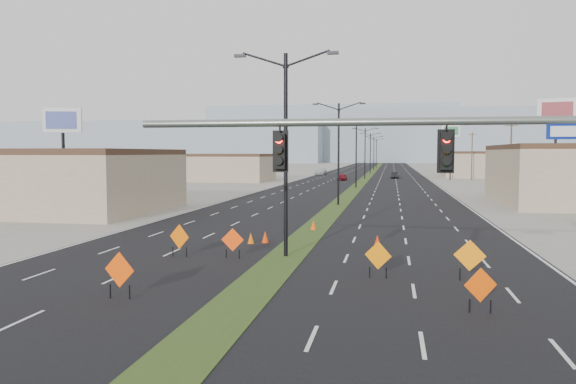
% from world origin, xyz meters
% --- Properties ---
extents(ground, '(600.00, 600.00, 0.00)m').
position_xyz_m(ground, '(0.00, 0.00, 0.00)').
color(ground, gray).
rests_on(ground, ground).
extents(road_surface, '(25.00, 400.00, 0.02)m').
position_xyz_m(road_surface, '(0.00, 100.00, 0.00)').
color(road_surface, black).
rests_on(road_surface, ground).
extents(median_strip, '(2.00, 400.00, 0.04)m').
position_xyz_m(median_strip, '(0.00, 100.00, 0.00)').
color(median_strip, '#2C4619').
rests_on(median_strip, ground).
extents(building_sw_far, '(30.00, 14.00, 4.50)m').
position_xyz_m(building_sw_far, '(-32.00, 85.00, 2.25)').
color(building_sw_far, tan).
rests_on(building_sw_far, ground).
extents(building_se_far, '(44.00, 16.00, 5.00)m').
position_xyz_m(building_se_far, '(38.00, 110.00, 2.50)').
color(building_se_far, tan).
rests_on(building_se_far, ground).
extents(mesa_west, '(180.00, 50.00, 22.00)m').
position_xyz_m(mesa_west, '(-120.00, 280.00, 11.00)').
color(mesa_west, '#8A9EAC').
rests_on(mesa_west, ground).
extents(mesa_center, '(220.00, 50.00, 28.00)m').
position_xyz_m(mesa_center, '(40.00, 300.00, 14.00)').
color(mesa_center, '#8A9EAC').
rests_on(mesa_center, ground).
extents(mesa_backdrop, '(140.00, 50.00, 32.00)m').
position_xyz_m(mesa_backdrop, '(-30.00, 320.00, 16.00)').
color(mesa_backdrop, '#8A9EAC').
rests_on(mesa_backdrop, ground).
extents(signal_mast, '(16.30, 0.60, 8.00)m').
position_xyz_m(signal_mast, '(8.56, 2.00, 4.79)').
color(signal_mast, slate).
rests_on(signal_mast, ground).
extents(streetlight_0, '(5.15, 0.24, 10.02)m').
position_xyz_m(streetlight_0, '(0.00, 12.00, 5.42)').
color(streetlight_0, black).
rests_on(streetlight_0, ground).
extents(streetlight_1, '(5.15, 0.24, 10.02)m').
position_xyz_m(streetlight_1, '(0.00, 40.00, 5.42)').
color(streetlight_1, black).
rests_on(streetlight_1, ground).
extents(streetlight_2, '(5.15, 0.24, 10.02)m').
position_xyz_m(streetlight_2, '(0.00, 68.00, 5.42)').
color(streetlight_2, black).
rests_on(streetlight_2, ground).
extents(streetlight_3, '(5.15, 0.24, 10.02)m').
position_xyz_m(streetlight_3, '(0.00, 96.00, 5.42)').
color(streetlight_3, black).
rests_on(streetlight_3, ground).
extents(streetlight_4, '(5.15, 0.24, 10.02)m').
position_xyz_m(streetlight_4, '(0.00, 124.00, 5.42)').
color(streetlight_4, black).
rests_on(streetlight_4, ground).
extents(streetlight_5, '(5.15, 0.24, 10.02)m').
position_xyz_m(streetlight_5, '(0.00, 152.00, 5.42)').
color(streetlight_5, black).
rests_on(streetlight_5, ground).
extents(streetlight_6, '(5.15, 0.24, 10.02)m').
position_xyz_m(streetlight_6, '(0.00, 180.00, 5.42)').
color(streetlight_6, black).
rests_on(streetlight_6, ground).
extents(utility_pole_1, '(1.60, 0.20, 9.00)m').
position_xyz_m(utility_pole_1, '(20.00, 60.00, 4.67)').
color(utility_pole_1, '#4C3823').
rests_on(utility_pole_1, ground).
extents(utility_pole_2, '(1.60, 0.20, 9.00)m').
position_xyz_m(utility_pole_2, '(20.00, 95.00, 4.67)').
color(utility_pole_2, '#4C3823').
rests_on(utility_pole_2, ground).
extents(utility_pole_3, '(1.60, 0.20, 9.00)m').
position_xyz_m(utility_pole_3, '(20.00, 130.00, 4.67)').
color(utility_pole_3, '#4C3823').
rests_on(utility_pole_3, ground).
extents(car_left, '(1.77, 3.83, 1.27)m').
position_xyz_m(car_left, '(-3.96, 89.91, 0.63)').
color(car_left, maroon).
rests_on(car_left, ground).
extents(car_mid, '(1.73, 4.06, 1.30)m').
position_xyz_m(car_mid, '(5.87, 100.22, 0.65)').
color(car_mid, black).
rests_on(car_mid, ground).
extents(car_far, '(2.74, 5.63, 1.58)m').
position_xyz_m(car_far, '(-11.16, 115.69, 0.79)').
color(car_far, silver).
rests_on(car_far, ground).
extents(construction_sign_0, '(1.16, 0.48, 1.63)m').
position_xyz_m(construction_sign_0, '(-5.18, 11.00, 0.96)').
color(construction_sign_0, '#F06305').
rests_on(construction_sign_0, ground).
extents(construction_sign_1, '(1.24, 0.32, 1.68)m').
position_xyz_m(construction_sign_1, '(-4.28, 3.00, 0.99)').
color(construction_sign_1, '#FE4A05').
rests_on(construction_sign_1, ground).
extents(construction_sign_2, '(1.13, 0.05, 1.50)m').
position_xyz_m(construction_sign_2, '(-2.46, 11.03, 0.88)').
color(construction_sign_2, '#FF4305').
rests_on(construction_sign_2, ground).
extents(construction_sign_3, '(1.10, 0.45, 1.55)m').
position_xyz_m(construction_sign_3, '(4.63, 7.93, 0.91)').
color(construction_sign_3, orange).
rests_on(construction_sign_3, ground).
extents(construction_sign_4, '(1.25, 0.27, 1.69)m').
position_xyz_m(construction_sign_4, '(8.27, 8.12, 0.99)').
color(construction_sign_4, orange).
rests_on(construction_sign_4, ground).
extents(construction_sign_5, '(1.07, 0.39, 1.49)m').
position_xyz_m(construction_sign_5, '(7.99, 3.45, 0.87)').
color(construction_sign_5, '#F44D05').
rests_on(construction_sign_5, ground).
extents(cone_0, '(0.48, 0.48, 0.65)m').
position_xyz_m(cone_0, '(-2.70, 15.58, 0.32)').
color(cone_0, '#DA5C04').
rests_on(cone_0, ground).
extents(cone_1, '(0.48, 0.48, 0.63)m').
position_xyz_m(cone_1, '(4.41, 16.10, 0.32)').
color(cone_1, red).
rests_on(cone_1, ground).
extents(cone_2, '(0.47, 0.47, 0.69)m').
position_xyz_m(cone_2, '(0.04, 21.70, 0.34)').
color(cone_2, '#FF4B05').
rests_on(cone_2, ground).
extents(cone_3, '(0.51, 0.51, 0.69)m').
position_xyz_m(cone_3, '(-1.97, 16.05, 0.34)').
color(cone_3, '#DE3704').
rests_on(cone_3, ground).
extents(pole_sign_west, '(2.77, 1.16, 8.57)m').
position_xyz_m(pole_sign_west, '(-19.43, 23.76, 6.93)').
color(pole_sign_west, black).
rests_on(pole_sign_west, ground).
extents(pole_sign_east_near, '(3.33, 1.15, 10.27)m').
position_xyz_m(pole_sign_east_near, '(20.33, 41.62, 8.43)').
color(pole_sign_east_near, black).
rests_on(pole_sign_east_near, ground).
extents(pole_sign_east_far, '(3.39, 1.26, 10.49)m').
position_xyz_m(pole_sign_east_far, '(16.27, 96.45, 8.63)').
color(pole_sign_east_far, black).
rests_on(pole_sign_east_far, ground).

